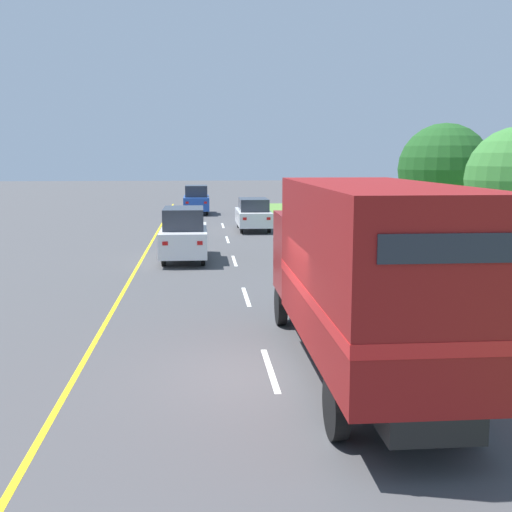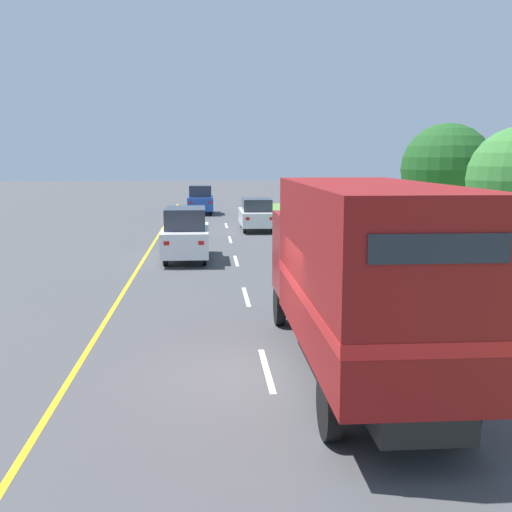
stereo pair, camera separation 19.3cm
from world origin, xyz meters
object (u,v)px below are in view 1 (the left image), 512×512
Objects in this scene: horse_trailer_truck at (362,271)px; lead_car_white at (184,234)px; lead_car_white_ahead at (253,214)px; delineator_post at (466,332)px; lead_car_blue_ahead at (196,200)px; highway_sign at (489,233)px; roadside_tree_mid at (444,170)px.

horse_trailer_truck is 1.91× the size of lead_car_white.
horse_trailer_truck is 24.41m from lead_car_white_ahead.
lead_car_white is 14.40m from delineator_post.
lead_car_blue_ahead is at bearing 95.27° from horse_trailer_truck.
highway_sign is at bearing 49.11° from horse_trailer_truck.
lead_car_white is 1.11× the size of lead_car_blue_ahead.
roadside_tree_mid is at bearing -40.79° from lead_car_white_ahead.
lead_car_blue_ahead is at bearing 88.97° from lead_car_white.
highway_sign is at bearing -43.36° from lead_car_white.
roadside_tree_mid reaches higher than highway_sign.
lead_car_white is 1.00× the size of lead_car_white_ahead.
lead_car_white is 0.81× the size of roadside_tree_mid.
lead_car_white_ahead reaches higher than delineator_post.
lead_car_blue_ahead is 21.19m from roadside_tree_mid.
highway_sign reaches higher than delineator_post.
roadside_tree_mid is at bearing 15.09° from lead_car_white.
delineator_post is (-2.59, -4.78, -1.48)m from highway_sign.
highway_sign is 0.54× the size of roadside_tree_mid.
lead_car_blue_ahead is 4.32× the size of delineator_post.
lead_car_blue_ahead is 34.37m from delineator_post.
horse_trailer_truck is 1.92× the size of lead_car_white_ahead.
delineator_post is at bearing -80.35° from lead_car_blue_ahead.
delineator_post is at bearing -83.79° from lead_car_white_ahead.
roadside_tree_mid is at bearing 75.04° from highway_sign.
lead_car_white reaches higher than lead_car_blue_ahead.
roadside_tree_mid reaches higher than lead_car_white_ahead.
horse_trailer_truck is 2.86× the size of highway_sign.
delineator_post is at bearing -64.77° from lead_car_white.
lead_car_blue_ahead is 30.29m from highway_sign.
lead_car_blue_ahead is at bearing 106.01° from highway_sign.
horse_trailer_truck is 19.22m from roadside_tree_mid.
lead_car_white_ahead is at bearing 70.60° from lead_car_white.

